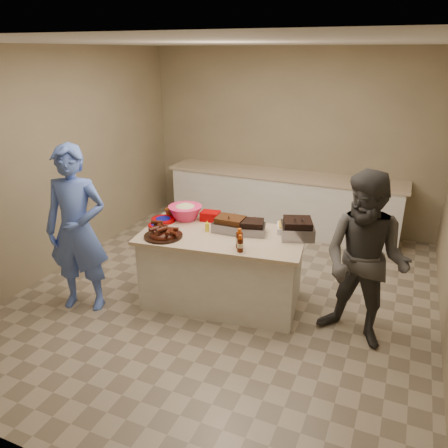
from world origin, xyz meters
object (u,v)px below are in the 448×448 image
at_px(bbq_bottle_b, 239,248).
at_px(plastic_cup, 170,217).
at_px(mustard_bottle, 207,231).
at_px(guest_gray, 355,339).
at_px(island, 222,301).
at_px(bbq_bottle_a, 240,252).
at_px(coleslaw_bowl, 186,219).
at_px(roasting_pan, 297,237).
at_px(rib_platter, 163,237).
at_px(guest_blue, 87,304).

height_order(bbq_bottle_b, plastic_cup, bbq_bottle_b).
height_order(mustard_bottle, guest_gray, mustard_bottle).
distance_m(island, mustard_bottle, 0.84).
distance_m(mustard_bottle, guest_gray, 1.85).
bearing_deg(bbq_bottle_a, coleslaw_bowl, 147.48).
bearing_deg(guest_gray, plastic_cup, -172.50).
relative_size(roasting_pan, guest_gray, 0.20).
height_order(island, rib_platter, rib_platter).
distance_m(rib_platter, roasting_pan, 1.40).
bearing_deg(plastic_cup, roasting_pan, 0.15).
height_order(mustard_bottle, guest_blue, mustard_bottle).
bearing_deg(bbq_bottle_a, bbq_bottle_b, 116.65).
bearing_deg(island, bbq_bottle_a, -51.51).
xyz_separation_m(island, coleslaw_bowl, (-0.57, 0.25, 0.82)).
xyz_separation_m(mustard_bottle, plastic_cup, (-0.59, 0.22, 0.00)).
distance_m(island, rib_platter, 1.02).
bearing_deg(plastic_cup, bbq_bottle_b, -24.49).
xyz_separation_m(coleslaw_bowl, bbq_bottle_b, (0.86, -0.49, 0.00)).
bearing_deg(bbq_bottle_b, rib_platter, -175.76).
height_order(roasting_pan, plastic_cup, roasting_pan).
relative_size(roasting_pan, coleslaw_bowl, 0.86).
xyz_separation_m(mustard_bottle, guest_blue, (-1.18, -0.68, -0.82)).
relative_size(island, guest_blue, 0.96).
xyz_separation_m(coleslaw_bowl, guest_blue, (-0.79, -0.91, -0.82)).
distance_m(roasting_pan, plastic_cup, 1.52).
height_order(bbq_bottle_a, mustard_bottle, bbq_bottle_a).
height_order(bbq_bottle_b, mustard_bottle, bbq_bottle_b).
distance_m(bbq_bottle_a, mustard_bottle, 0.62).
height_order(island, bbq_bottle_b, bbq_bottle_b).
bearing_deg(coleslaw_bowl, rib_platter, -86.69).
bearing_deg(mustard_bottle, rib_platter, -137.62).
xyz_separation_m(island, roasting_pan, (0.74, 0.25, 0.82)).
bearing_deg(guest_gray, bbq_bottle_b, -157.46).
relative_size(island, bbq_bottle_b, 8.51).
relative_size(coleslaw_bowl, guest_blue, 0.22).
distance_m(bbq_bottle_a, guest_blue, 1.91).
bearing_deg(island, mustard_bottle, 166.15).
height_order(rib_platter, plastic_cup, rib_platter).
relative_size(coleslaw_bowl, mustard_bottle, 3.23).
relative_size(bbq_bottle_b, plastic_cup, 1.90).
bearing_deg(island, coleslaw_bowl, 148.90).
bearing_deg(plastic_cup, bbq_bottle_a, -27.10).
bearing_deg(roasting_pan, bbq_bottle_b, -152.48).
height_order(coleslaw_bowl, plastic_cup, coleslaw_bowl).
bearing_deg(bbq_bottle_b, mustard_bottle, 151.08).
relative_size(coleslaw_bowl, plastic_cup, 3.62).
distance_m(bbq_bottle_a, plastic_cup, 1.24).
xyz_separation_m(rib_platter, bbq_bottle_b, (0.83, 0.06, 0.00)).
height_order(rib_platter, guest_gray, rib_platter).
height_order(roasting_pan, mustard_bottle, roasting_pan).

